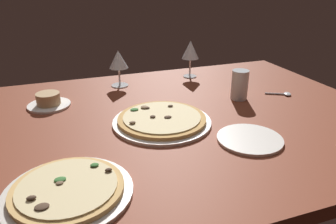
# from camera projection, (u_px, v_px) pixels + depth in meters

# --- Properties ---
(dining_table) EXTENTS (1.50, 1.10, 0.04)m
(dining_table) POSITION_uv_depth(u_px,v_px,m) (174.00, 122.00, 1.14)
(dining_table) COLOR brown
(dining_table) RESTS_ON ground
(pizza_main) EXTENTS (0.33, 0.33, 0.03)m
(pizza_main) POSITION_uv_depth(u_px,v_px,m) (162.00, 120.00, 1.08)
(pizza_main) COLOR white
(pizza_main) RESTS_ON dining_table
(pizza_side) EXTENTS (0.29, 0.29, 0.03)m
(pizza_side) POSITION_uv_depth(u_px,v_px,m) (68.00, 190.00, 0.74)
(pizza_side) COLOR silver
(pizza_side) RESTS_ON dining_table
(ramekin_on_saucer) EXTENTS (0.16, 0.16, 0.05)m
(ramekin_on_saucer) POSITION_uv_depth(u_px,v_px,m) (49.00, 101.00, 1.22)
(ramekin_on_saucer) COLOR white
(ramekin_on_saucer) RESTS_ON dining_table
(wine_glass_far) EXTENTS (0.08, 0.08, 0.17)m
(wine_glass_far) POSITION_uv_depth(u_px,v_px,m) (190.00, 51.00, 1.51)
(wine_glass_far) COLOR silver
(wine_glass_far) RESTS_ON dining_table
(wine_glass_near) EXTENTS (0.08, 0.08, 0.16)m
(wine_glass_near) POSITION_uv_depth(u_px,v_px,m) (118.00, 61.00, 1.39)
(wine_glass_near) COLOR silver
(wine_glass_near) RESTS_ON dining_table
(water_glass) EXTENTS (0.06, 0.06, 0.12)m
(water_glass) POSITION_uv_depth(u_px,v_px,m) (240.00, 86.00, 1.27)
(water_glass) COLOR silver
(water_glass) RESTS_ON dining_table
(side_plate) EXTENTS (0.20, 0.20, 0.01)m
(side_plate) POSITION_uv_depth(u_px,v_px,m) (250.00, 139.00, 0.98)
(side_plate) COLOR silver
(side_plate) RESTS_ON dining_table
(spoon) EXTENTS (0.10, 0.07, 0.01)m
(spoon) POSITION_uv_depth(u_px,v_px,m) (284.00, 94.00, 1.33)
(spoon) COLOR silver
(spoon) RESTS_ON dining_table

